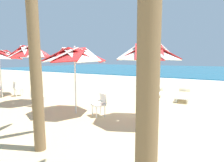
{
  "coord_description": "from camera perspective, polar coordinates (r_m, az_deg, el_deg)",
  "views": [
    {
      "loc": [
        2.42,
        -8.8,
        2.18
      ],
      "look_at": [
        -2.56,
        -0.3,
        1.0
      ],
      "focal_mm": 30.26,
      "sensor_mm": 36.0,
      "label": 1
    }
  ],
  "objects": [
    {
      "name": "ground_plane",
      "position": [
        9.38,
        14.7,
        -6.83
      ],
      "size": [
        80.0,
        80.0,
        0.0
      ],
      "primitive_type": "plane",
      "color": "#D3B784"
    },
    {
      "name": "sea",
      "position": [
        39.32,
        26.87,
        2.99
      ],
      "size": [
        80.0,
        36.0,
        0.1
      ],
      "primitive_type": "cube",
      "color": "#19607F",
      "rests_on": "ground"
    },
    {
      "name": "surf_foam",
      "position": [
        21.14,
        23.66,
        0.35
      ],
      "size": [
        80.0,
        0.7,
        0.01
      ],
      "primitive_type": "cube",
      "color": "white",
      "rests_on": "ground"
    },
    {
      "name": "beach_umbrella_0",
      "position": [
        6.36,
        10.86,
        8.31
      ],
      "size": [
        2.17,
        2.17,
        2.75
      ],
      "color": "silver",
      "rests_on": "ground"
    },
    {
      "name": "plastic_chair_0",
      "position": [
        7.24,
        10.49,
        -6.74
      ],
      "size": [
        0.57,
        0.59,
        0.87
      ],
      "color": "white",
      "rests_on": "ground"
    },
    {
      "name": "beach_umbrella_1",
      "position": [
        7.46,
        -11.2,
        7.52
      ],
      "size": [
        2.46,
        2.46,
        2.66
      ],
      "color": "silver",
      "rests_on": "ground"
    },
    {
      "name": "plastic_chair_1",
      "position": [
        7.21,
        -3.62,
        -6.68
      ],
      "size": [
        0.6,
        0.62,
        0.87
      ],
      "color": "white",
      "rests_on": "ground"
    },
    {
      "name": "beach_umbrella_2",
      "position": [
        9.68,
        -23.63,
        7.88
      ],
      "size": [
        1.96,
        1.96,
        2.87
      ],
      "color": "silver",
      "rests_on": "ground"
    },
    {
      "name": "plastic_chair_2",
      "position": [
        9.23,
        -21.83,
        -4.18
      ],
      "size": [
        0.48,
        0.5,
        0.87
      ],
      "color": "white",
      "rests_on": "ground"
    },
    {
      "name": "plastic_chair_5",
      "position": [
        12.25,
        -26.75,
        -1.8
      ],
      "size": [
        0.55,
        0.58,
        0.87
      ],
      "color": "white",
      "rests_on": "ground"
    },
    {
      "name": "sun_lounger_0",
      "position": [
        10.7,
        20.74,
        -3.84
      ],
      "size": [
        0.82,
        2.19,
        0.62
      ],
      "color": "white",
      "rests_on": "ground"
    },
    {
      "name": "sun_lounger_1",
      "position": [
        10.58,
        12.75,
        -3.67
      ],
      "size": [
        0.89,
        2.21,
        0.62
      ],
      "color": "white",
      "rests_on": "ground"
    },
    {
      "name": "palm_tree_4",
      "position": [
        4.79,
        -22.66,
        20.84
      ],
      "size": [
        2.42,
        3.0,
        5.27
      ],
      "color": "brown",
      "rests_on": "ground"
    }
  ]
}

